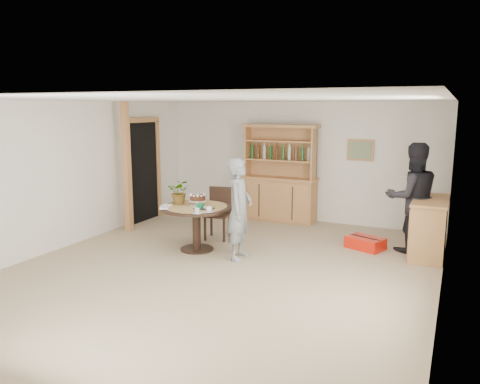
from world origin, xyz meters
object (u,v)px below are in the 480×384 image
(dining_table, at_px, (196,215))
(teen_boy, at_px, (240,209))
(dining_chair, at_px, (219,210))
(sideboard, at_px, (429,227))
(hutch, at_px, (280,188))
(red_suitcase, at_px, (365,243))
(adult_person, at_px, (412,198))

(dining_table, distance_m, teen_boy, 0.88)
(dining_table, distance_m, dining_chair, 0.83)
(sideboard, xyz_separation_m, dining_chair, (-3.59, -0.53, 0.06))
(dining_table, height_order, dining_chair, dining_chair)
(dining_chair, bearing_deg, dining_table, -99.12)
(hutch, height_order, dining_table, hutch)
(dining_chair, relative_size, red_suitcase, 1.34)
(red_suitcase, bearing_deg, teen_boy, -119.33)
(hutch, bearing_deg, red_suitcase, -32.54)
(teen_boy, bearing_deg, dining_table, 75.06)
(dining_table, xyz_separation_m, adult_person, (3.27, 1.48, 0.31))
(dining_chair, distance_m, teen_boy, 1.30)
(hutch, distance_m, dining_table, 2.65)
(hutch, distance_m, teen_boy, 2.72)
(hutch, distance_m, adult_person, 2.97)
(dining_chair, xyz_separation_m, red_suitcase, (2.60, 0.46, -0.43))
(teen_boy, bearing_deg, red_suitcase, -59.50)
(adult_person, bearing_deg, teen_boy, 6.34)
(sideboard, bearing_deg, adult_person, 156.89)
(hutch, bearing_deg, dining_table, -101.58)
(dining_table, xyz_separation_m, dining_chair, (-0.01, 0.83, -0.07))
(teen_boy, relative_size, red_suitcase, 2.29)
(hutch, relative_size, red_suitcase, 2.89)
(sideboard, distance_m, dining_chair, 3.62)
(adult_person, bearing_deg, hutch, -48.90)
(dining_chair, bearing_deg, hutch, 62.76)
(teen_boy, distance_m, red_suitcase, 2.33)
(dining_chair, height_order, adult_person, adult_person)
(dining_table, relative_size, teen_boy, 0.74)
(hutch, xyz_separation_m, dining_table, (-0.53, -2.60, -0.08))
(sideboard, bearing_deg, dining_chair, -171.65)
(hutch, xyz_separation_m, sideboard, (3.04, -1.24, -0.22))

